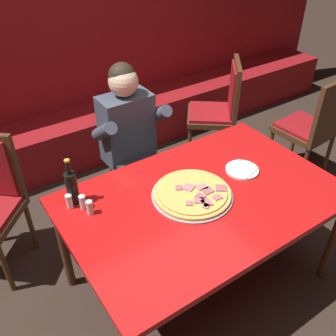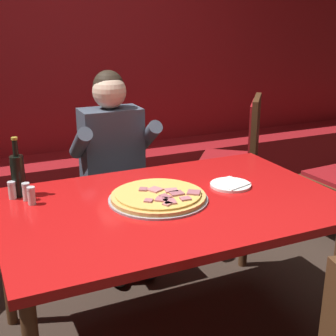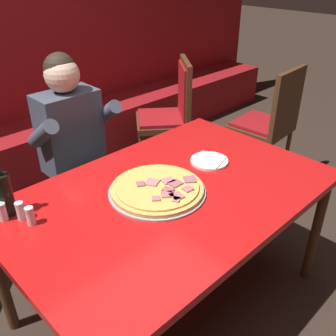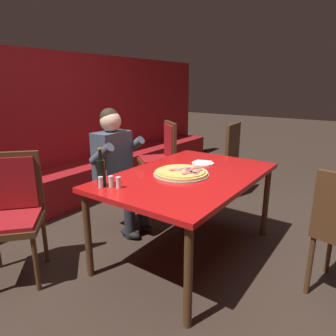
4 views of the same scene
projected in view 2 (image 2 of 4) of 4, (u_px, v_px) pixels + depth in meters
ground_plane at (171, 336)px, 2.44m from camera, size 24.00×24.00×0.00m
booth_wall_panel at (65, 93)px, 4.03m from camera, size 6.80×0.16×1.90m
booth_bench at (80, 183)px, 3.98m from camera, size 6.46×0.48×0.46m
main_dining_table at (172, 214)px, 2.22m from camera, size 1.60×1.05×0.76m
pizza at (159, 197)px, 2.21m from camera, size 0.47×0.47×0.05m
plate_white_paper at (231, 185)px, 2.39m from camera, size 0.21×0.21×0.02m
beer_bottle at (18, 174)px, 2.24m from camera, size 0.07×0.07×0.29m
shaker_black_pepper at (12, 191)px, 2.22m from camera, size 0.04×0.04×0.09m
shaker_red_pepper_flakes at (26, 192)px, 2.20m from camera, size 0.04×0.04×0.09m
shaker_oregano at (32, 197)px, 2.16m from camera, size 0.04×0.04×0.09m
diner_seated_blue_shirt at (117, 163)px, 2.94m from camera, size 0.53×0.53×1.27m
dining_chair_far_right at (239, 152)px, 3.61m from camera, size 0.62×0.62×1.02m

